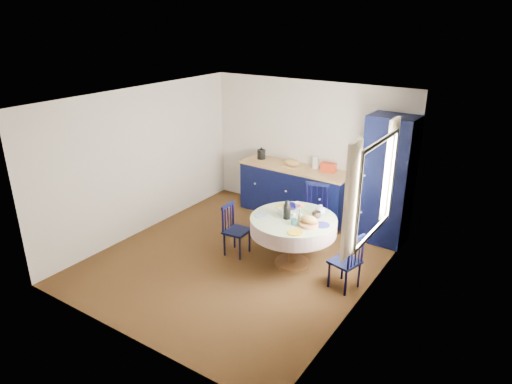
% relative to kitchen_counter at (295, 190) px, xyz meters
% --- Properties ---
extents(floor, '(4.50, 4.50, 0.00)m').
position_rel_kitchen_counter_xyz_m(floor, '(0.10, -1.96, -0.49)').
color(floor, black).
rests_on(floor, ground).
extents(ceiling, '(4.50, 4.50, 0.00)m').
position_rel_kitchen_counter_xyz_m(ceiling, '(0.10, -1.96, 2.01)').
color(ceiling, white).
rests_on(ceiling, wall_back).
extents(wall_back, '(4.00, 0.02, 2.50)m').
position_rel_kitchen_counter_xyz_m(wall_back, '(0.10, 0.29, 0.76)').
color(wall_back, white).
rests_on(wall_back, floor).
extents(wall_left, '(0.02, 4.50, 2.50)m').
position_rel_kitchen_counter_xyz_m(wall_left, '(-1.90, -1.96, 0.76)').
color(wall_left, white).
rests_on(wall_left, floor).
extents(wall_right, '(0.02, 4.50, 2.50)m').
position_rel_kitchen_counter_xyz_m(wall_right, '(2.10, -1.96, 0.76)').
color(wall_right, white).
rests_on(wall_right, floor).
extents(window, '(0.10, 1.74, 1.45)m').
position_rel_kitchen_counter_xyz_m(window, '(2.05, -1.66, 1.03)').
color(window, white).
rests_on(window, wall_right).
extents(kitchen_counter, '(2.16, 0.72, 1.20)m').
position_rel_kitchen_counter_xyz_m(kitchen_counter, '(0.00, 0.00, 0.00)').
color(kitchen_counter, black).
rests_on(kitchen_counter, floor).
extents(pantry_cabinet, '(0.77, 0.56, 2.13)m').
position_rel_kitchen_counter_xyz_m(pantry_cabinet, '(1.76, -0.11, 0.58)').
color(pantry_cabinet, black).
rests_on(pantry_cabinet, floor).
extents(dining_table, '(1.29, 1.29, 1.06)m').
position_rel_kitchen_counter_xyz_m(dining_table, '(0.90, -1.66, 0.16)').
color(dining_table, brown).
rests_on(dining_table, floor).
extents(chair_left, '(0.38, 0.40, 0.83)m').
position_rel_kitchen_counter_xyz_m(chair_left, '(-0.05, -1.85, -0.07)').
color(chair_left, black).
rests_on(chair_left, floor).
extents(chair_far, '(0.53, 0.52, 0.97)m').
position_rel_kitchen_counter_xyz_m(chair_far, '(0.77, -0.71, 0.00)').
color(chair_far, black).
rests_on(chair_far, floor).
extents(chair_right, '(0.44, 0.45, 0.84)m').
position_rel_kitchen_counter_xyz_m(chair_right, '(1.83, -1.82, -0.07)').
color(chair_right, black).
rests_on(chair_right, floor).
extents(mug_a, '(0.13, 0.13, 0.10)m').
position_rel_kitchen_counter_xyz_m(mug_a, '(0.67, -1.64, 0.34)').
color(mug_a, silver).
rests_on(mug_a, dining_table).
extents(mug_b, '(0.09, 0.09, 0.08)m').
position_rel_kitchen_counter_xyz_m(mug_b, '(0.99, -1.85, 0.33)').
color(mug_b, '#2A6764').
rests_on(mug_b, dining_table).
extents(mug_c, '(0.13, 0.13, 0.10)m').
position_rel_kitchen_counter_xyz_m(mug_c, '(1.17, -1.48, 0.34)').
color(mug_c, black).
rests_on(mug_c, dining_table).
extents(mug_d, '(0.11, 0.11, 0.10)m').
position_rel_kitchen_counter_xyz_m(mug_d, '(0.77, -1.31, 0.34)').
color(mug_d, silver).
rests_on(mug_d, dining_table).
extents(cobalt_bowl, '(0.23, 0.23, 0.06)m').
position_rel_kitchen_counter_xyz_m(cobalt_bowl, '(0.70, -1.35, 0.31)').
color(cobalt_bowl, navy).
rests_on(cobalt_bowl, dining_table).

